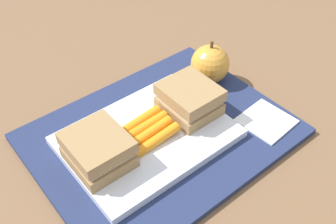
{
  "coord_description": "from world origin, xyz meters",
  "views": [
    {
      "loc": [
        -0.24,
        -0.31,
        0.42
      ],
      "look_at": [
        0.01,
        0.0,
        0.04
      ],
      "focal_mm": 41.59,
      "sensor_mm": 36.0,
      "label": 1
    }
  ],
  "objects_px": {
    "food_tray": "(148,137)",
    "paper_napkin": "(266,121)",
    "sandwich_half_right": "(189,99)",
    "carrot_sticks_bundle": "(147,131)",
    "apple": "(210,64)",
    "sandwich_half_left": "(98,150)"
  },
  "relations": [
    {
      "from": "food_tray",
      "to": "carrot_sticks_bundle",
      "type": "distance_m",
      "value": 0.01
    },
    {
      "from": "sandwich_half_right",
      "to": "carrot_sticks_bundle",
      "type": "relative_size",
      "value": 1.01
    },
    {
      "from": "sandwich_half_right",
      "to": "paper_napkin",
      "type": "distance_m",
      "value": 0.12
    },
    {
      "from": "sandwich_half_left",
      "to": "apple",
      "type": "bearing_deg",
      "value": 10.75
    },
    {
      "from": "food_tray",
      "to": "sandwich_half_right",
      "type": "bearing_deg",
      "value": 0.0
    },
    {
      "from": "sandwich_half_right",
      "to": "carrot_sticks_bundle",
      "type": "height_order",
      "value": "sandwich_half_right"
    },
    {
      "from": "apple",
      "to": "paper_napkin",
      "type": "bearing_deg",
      "value": -91.75
    },
    {
      "from": "food_tray",
      "to": "apple",
      "type": "height_order",
      "value": "apple"
    },
    {
      "from": "paper_napkin",
      "to": "apple",
      "type": "bearing_deg",
      "value": 88.25
    },
    {
      "from": "sandwich_half_right",
      "to": "paper_napkin",
      "type": "bearing_deg",
      "value": -45.27
    },
    {
      "from": "paper_napkin",
      "to": "carrot_sticks_bundle",
      "type": "bearing_deg",
      "value": 152.75
    },
    {
      "from": "apple",
      "to": "sandwich_half_left",
      "type": "bearing_deg",
      "value": -169.25
    },
    {
      "from": "sandwich_half_left",
      "to": "paper_napkin",
      "type": "bearing_deg",
      "value": -19.18
    },
    {
      "from": "sandwich_half_right",
      "to": "food_tray",
      "type": "bearing_deg",
      "value": 180.0
    },
    {
      "from": "food_tray",
      "to": "paper_napkin",
      "type": "height_order",
      "value": "food_tray"
    },
    {
      "from": "sandwich_half_left",
      "to": "sandwich_half_right",
      "type": "relative_size",
      "value": 1.0
    },
    {
      "from": "sandwich_half_right",
      "to": "carrot_sticks_bundle",
      "type": "distance_m",
      "value": 0.08
    },
    {
      "from": "sandwich_half_right",
      "to": "paper_napkin",
      "type": "xyz_separation_m",
      "value": [
        0.08,
        -0.08,
        -0.03
      ]
    },
    {
      "from": "carrot_sticks_bundle",
      "to": "sandwich_half_left",
      "type": "bearing_deg",
      "value": 179.92
    },
    {
      "from": "apple",
      "to": "sandwich_half_right",
      "type": "bearing_deg",
      "value": -151.87
    },
    {
      "from": "sandwich_half_left",
      "to": "apple",
      "type": "xyz_separation_m",
      "value": [
        0.24,
        0.05,
        -0.0
      ]
    },
    {
      "from": "sandwich_half_left",
      "to": "apple",
      "type": "distance_m",
      "value": 0.25
    }
  ]
}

